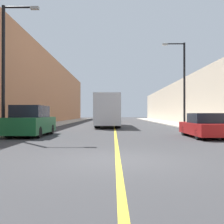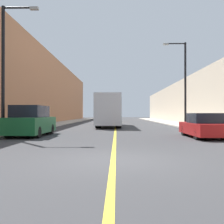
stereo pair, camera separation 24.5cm
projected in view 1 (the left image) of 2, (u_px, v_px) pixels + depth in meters
name	position (u px, v px, depth m)	size (l,w,h in m)	color
ground_plane	(118.00, 160.00, 7.92)	(200.00, 200.00, 0.00)	#38383A
sidewalk_left	(60.00, 123.00, 37.97)	(3.06, 72.00, 0.12)	#B2AA9E
sidewalk_right	(169.00, 123.00, 37.88)	(3.06, 72.00, 0.12)	#B2AA9E
building_row_left	(36.00, 88.00, 38.02)	(4.00, 72.00, 10.22)	#B2724C
building_row_right	(193.00, 101.00, 37.88)	(4.00, 72.00, 6.35)	beige
road_center_line	(114.00, 123.00, 37.92)	(0.16, 72.00, 0.01)	gold
bus	(108.00, 110.00, 28.66)	(2.50, 10.90, 3.31)	silver
parked_suv_left	(31.00, 122.00, 16.45)	(1.96, 4.90, 1.91)	#145128
car_right_near	(204.00, 126.00, 15.42)	(1.82, 4.52, 1.44)	maroon
street_lamp_left	(6.00, 62.00, 15.57)	(2.22, 0.24, 7.73)	black
street_lamp_right	(183.00, 80.00, 25.17)	(2.22, 0.24, 8.12)	black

